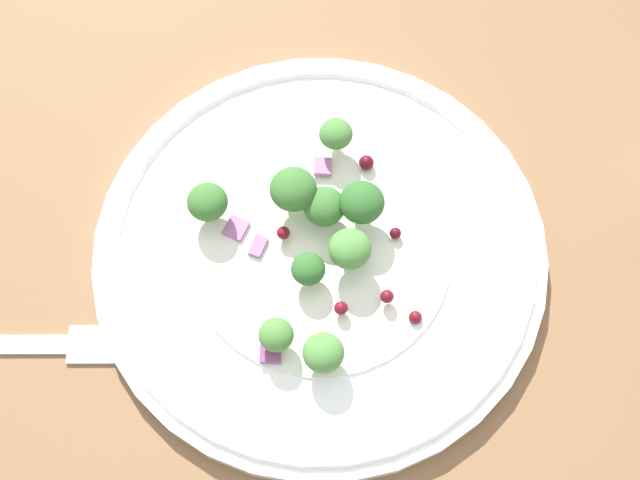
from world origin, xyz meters
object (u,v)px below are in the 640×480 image
Objects in this scene: broccoli_floret_1 at (336,134)px; broccoli_floret_0 at (362,203)px; broccoli_floret_2 at (308,269)px; plate at (320,251)px.

broccoli_floret_0 is at bearing -57.26° from broccoli_floret_1.
broccoli_floret_1 is at bearing 94.94° from broccoli_floret_2.
broccoli_floret_1 is at bearing 97.56° from plate.
broccoli_floret_2 is (-2.06, -4.79, -0.78)cm from broccoli_floret_0.
broccoli_floret_0 is 1.29× the size of broccoli_floret_1.
broccoli_floret_0 reaches higher than plate.
broccoli_floret_1 is 9.28cm from broccoli_floret_2.
broccoli_floret_0 is at bearing 66.74° from broccoli_floret_2.
broccoli_floret_1 is at bearing 122.74° from broccoli_floret_0.
plate is 10.10× the size of broccoli_floret_0.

